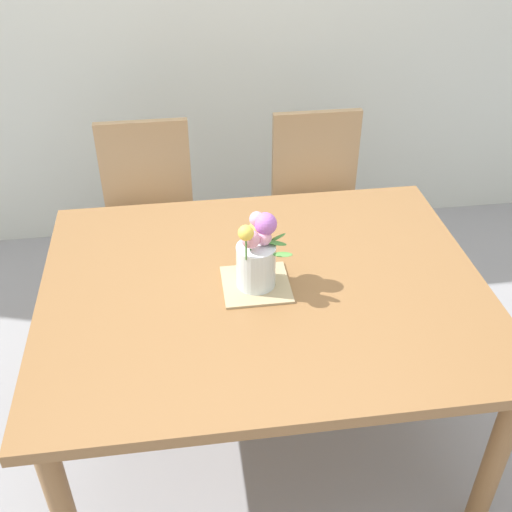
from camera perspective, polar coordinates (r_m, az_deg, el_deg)
name	(u,v)px	position (r m, az deg, el deg)	size (l,w,h in m)	color
ground_plane	(263,428)	(2.56, 0.62, -15.67)	(12.00, 12.00, 0.00)	#939399
dining_table	(264,303)	(2.10, 0.73, -4.39)	(1.48, 1.17, 0.73)	olive
chair_left	(148,207)	(2.92, -9.94, 4.52)	(0.42, 0.42, 0.90)	tan
chair_right	(319,195)	(2.99, 5.82, 5.66)	(0.42, 0.42, 0.90)	tan
placemat	(256,285)	(2.04, 0.00, -2.66)	(0.22, 0.22, 0.01)	tan
flower_vase	(257,253)	(1.97, 0.10, 0.25)	(0.17, 0.17, 0.26)	silver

